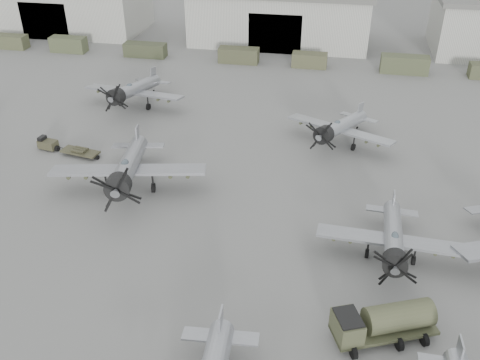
% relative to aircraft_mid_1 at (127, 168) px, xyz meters
% --- Properties ---
extents(ground, '(220.00, 220.00, 0.00)m').
position_rel_aircraft_mid_1_xyz_m(ground, '(7.68, -13.21, -2.55)').
color(ground, '#5C5C59').
rests_on(ground, ground).
extents(hangar_left, '(29.00, 14.80, 8.70)m').
position_rel_aircraft_mid_1_xyz_m(hangar_left, '(-30.32, 48.75, 1.82)').
color(hangar_left, '#B2B3A7').
rests_on(hangar_left, ground).
extents(hangar_center, '(29.00, 14.80, 8.70)m').
position_rel_aircraft_mid_1_xyz_m(hangar_center, '(7.68, 48.75, 1.82)').
color(hangar_center, '#B2B3A7').
rests_on(hangar_center, ground).
extents(support_truck_0, '(6.15, 2.20, 2.07)m').
position_rel_aircraft_mid_1_xyz_m(support_truck_0, '(-34.16, 36.79, -1.51)').
color(support_truck_0, '#44472E').
rests_on(support_truck_0, ground).
extents(support_truck_1, '(5.51, 2.20, 2.30)m').
position_rel_aircraft_mid_1_xyz_m(support_truck_1, '(-23.86, 36.79, -1.40)').
color(support_truck_1, '#42482F').
rests_on(support_truck_1, ground).
extents(support_truck_2, '(6.35, 2.20, 2.03)m').
position_rel_aircraft_mid_1_xyz_m(support_truck_2, '(-11.38, 36.79, -1.53)').
color(support_truck_2, '#363B27').
rests_on(support_truck_2, ground).
extents(support_truck_3, '(5.87, 2.20, 2.17)m').
position_rel_aircraft_mid_1_xyz_m(support_truck_3, '(3.07, 36.79, -1.46)').
color(support_truck_3, '#3D3F29').
rests_on(support_truck_3, ground).
extents(support_truck_4, '(5.03, 2.20, 2.02)m').
position_rel_aircraft_mid_1_xyz_m(support_truck_4, '(13.48, 36.79, -1.54)').
color(support_truck_4, '#44452D').
rests_on(support_truck_4, ground).
extents(support_truck_5, '(6.58, 2.20, 2.46)m').
position_rel_aircraft_mid_1_xyz_m(support_truck_5, '(26.75, 36.79, -1.32)').
color(support_truck_5, '#40452D').
rests_on(support_truck_5, ground).
extents(aircraft_mid_1, '(14.12, 12.71, 5.60)m').
position_rel_aircraft_mid_1_xyz_m(aircraft_mid_1, '(0.00, 0.00, 0.00)').
color(aircraft_mid_1, gray).
rests_on(aircraft_mid_1, ground).
extents(aircraft_mid_2, '(11.41, 10.26, 4.56)m').
position_rel_aircraft_mid_1_xyz_m(aircraft_mid_2, '(22.86, -5.50, -0.47)').
color(aircraft_mid_2, gray).
rests_on(aircraft_mid_2, ground).
extents(aircraft_far_0, '(12.54, 11.29, 4.98)m').
position_rel_aircraft_mid_1_xyz_m(aircraft_far_0, '(-6.35, 18.17, -0.28)').
color(aircraft_far_0, gray).
rests_on(aircraft_far_0, ground).
extents(aircraft_far_1, '(11.46, 10.39, 4.70)m').
position_rel_aircraft_mid_1_xyz_m(aircraft_far_1, '(18.31, 12.76, -0.41)').
color(aircraft_far_1, '#96999E').
rests_on(aircraft_far_1, ground).
extents(fuel_tanker, '(6.98, 4.76, 2.57)m').
position_rel_aircraft_mid_1_xyz_m(fuel_tanker, '(21.95, -13.31, -1.08)').
color(fuel_tanker, '#42452D').
rests_on(fuel_tanker, ground).
extents(tug_trailer, '(7.04, 2.55, 1.39)m').
position_rel_aircraft_mid_1_xyz_m(tug_trailer, '(-9.92, 6.11, -2.03)').
color(tug_trailer, '#393825').
rests_on(tug_trailer, ground).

